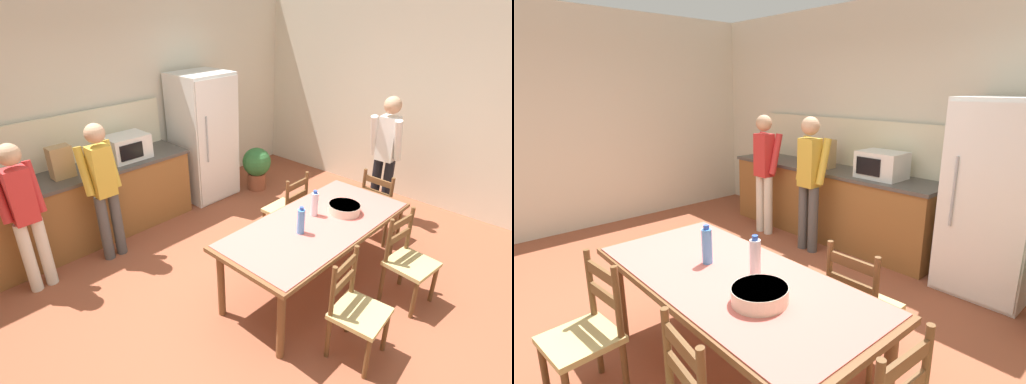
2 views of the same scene
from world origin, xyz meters
The scene contains 20 objects.
ground_plane centered at (0.00, 0.00, 0.00)m, with size 8.32×8.32×0.00m, color brown.
wall_back centered at (0.00, 2.66, 1.45)m, with size 6.52×0.12×2.90m, color beige.
wall_right centered at (3.26, 0.00, 1.45)m, with size 0.12×5.20×2.90m, color beige.
kitchen_counter centered at (-0.76, 2.23, 0.46)m, with size 2.94×0.66×0.90m.
counter_splashback centered at (-0.76, 2.54, 1.20)m, with size 2.90×0.03×0.60m, color beige.
refrigerator centered at (1.19, 2.19, 0.91)m, with size 0.77×0.73×1.82m.
microwave centered at (-0.01, 2.21, 1.05)m, with size 0.50×0.39×0.30m.
paper_bag centered at (-0.82, 2.20, 1.08)m, with size 0.24×0.16×0.36m, color tan.
dining_table centered at (0.52, -0.32, 0.68)m, with size 2.07×0.95×0.76m.
bottle_near_centre centered at (0.26, -0.32, 0.88)m, with size 0.07×0.07×0.27m.
bottle_off_centre centered at (0.62, -0.21, 0.88)m, with size 0.07×0.07×0.27m.
serving_bowl centered at (0.88, -0.39, 0.81)m, with size 0.32×0.32×0.09m.
chair_head_end centered at (1.84, -0.33, 0.44)m, with size 0.42×0.44×0.91m.
chair_side_near_right centered at (0.98, -1.08, 0.44)m, with size 0.46×0.44×0.91m.
chair_side_near_left centered at (0.04, -1.07, 0.44)m, with size 0.45×0.43×0.91m.
chair_side_far_right centered at (0.99, 0.43, 0.44)m, with size 0.43×0.41×0.91m.
person_at_sink centered at (-1.41, 1.71, 0.88)m, with size 0.39×0.27×1.56m.
person_at_counter centered at (-0.62, 1.69, 0.89)m, with size 0.40×0.27×1.58m.
person_by_table centered at (2.39, -0.05, 0.92)m, with size 0.29×0.42×1.64m.
potted_plant centered at (1.86, 1.76, 0.39)m, with size 0.44×0.44×0.67m.
Camera 1 is at (-2.31, -2.20, 2.69)m, focal length 28.00 mm.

